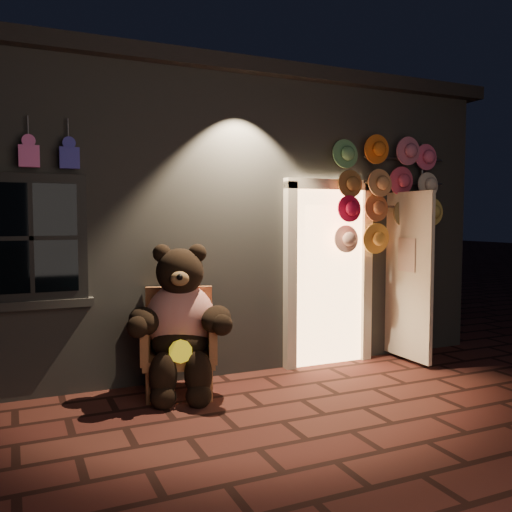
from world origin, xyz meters
TOP-DOWN VIEW (x-y plane):
  - ground at (0.00, 0.00)m, footprint 60.00×60.00m
  - shop_building at (0.00, 3.99)m, footprint 7.30×5.95m
  - wicker_armchair at (-0.57, 1.16)m, footprint 0.85×0.81m
  - teddy_bear at (-0.59, 1.03)m, footprint 1.05×0.95m
  - hat_rack at (2.06, 1.28)m, footprint 1.63×0.22m

SIDE VIEW (x-z plane):
  - ground at x=0.00m, z-range 0.00..0.00m
  - wicker_armchair at x=-0.57m, z-range 0.00..1.03m
  - teddy_bear at x=-0.59m, z-range -0.02..1.48m
  - shop_building at x=0.00m, z-range -0.02..3.49m
  - hat_rack at x=2.06m, z-range 0.71..3.40m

